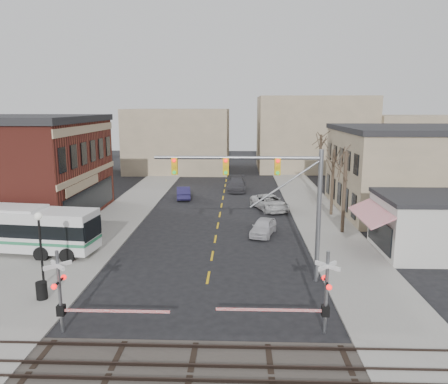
# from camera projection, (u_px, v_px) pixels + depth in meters

# --- Properties ---
(ground) EXTENTS (160.00, 160.00, 0.00)m
(ground) POSITION_uv_depth(u_px,v_px,m) (206.00, 291.00, 25.06)
(ground) COLOR black
(ground) RESTS_ON ground
(sidewalk_west) EXTENTS (5.00, 60.00, 0.12)m
(sidewalk_west) POSITION_uv_depth(u_px,v_px,m) (129.00, 209.00, 44.99)
(sidewalk_west) COLOR gray
(sidewalk_west) RESTS_ON ground
(sidewalk_east) EXTENTS (5.00, 60.00, 0.12)m
(sidewalk_east) POSITION_uv_depth(u_px,v_px,m) (314.00, 210.00, 44.32)
(sidewalk_east) COLOR gray
(sidewalk_east) RESTS_ON ground
(ballast_strip) EXTENTS (160.00, 5.00, 0.06)m
(ballast_strip) POSITION_uv_depth(u_px,v_px,m) (190.00, 375.00, 17.21)
(ballast_strip) COLOR #332D28
(ballast_strip) RESTS_ON ground
(rail_tracks) EXTENTS (160.00, 3.91, 0.14)m
(rail_tracks) POSITION_uv_depth(u_px,v_px,m) (190.00, 373.00, 17.19)
(rail_tracks) COLOR #2D231E
(rail_tracks) RESTS_ON ground
(tan_building) EXTENTS (20.30, 15.30, 8.50)m
(tan_building) POSITION_uv_depth(u_px,v_px,m) (443.00, 170.00, 43.07)
(tan_building) COLOR gray
(tan_building) RESTS_ON ground
(awning_shop) EXTENTS (9.74, 6.20, 4.30)m
(awning_shop) POSITION_uv_depth(u_px,v_px,m) (437.00, 225.00, 30.94)
(awning_shop) COLOR beige
(awning_shop) RESTS_ON ground
(tree_east_a) EXTENTS (0.28, 0.28, 6.75)m
(tree_east_a) POSITION_uv_depth(u_px,v_px,m) (344.00, 192.00, 35.78)
(tree_east_a) COLOR #382B21
(tree_east_a) RESTS_ON sidewalk_east
(tree_east_b) EXTENTS (0.28, 0.28, 6.30)m
(tree_east_b) POSITION_uv_depth(u_px,v_px,m) (332.00, 182.00, 41.70)
(tree_east_b) COLOR #382B21
(tree_east_b) RESTS_ON sidewalk_east
(tree_east_c) EXTENTS (0.28, 0.28, 7.20)m
(tree_east_c) POSITION_uv_depth(u_px,v_px,m) (320.00, 166.00, 49.45)
(tree_east_c) COLOR #382B21
(tree_east_c) RESTS_ON sidewalk_east
(transit_bus) EXTENTS (12.92, 4.26, 3.26)m
(transit_bus) POSITION_uv_depth(u_px,v_px,m) (10.00, 228.00, 31.25)
(transit_bus) COLOR silver
(transit_bus) RESTS_ON ground
(traffic_signal_mast) EXTENTS (9.81, 0.30, 8.00)m
(traffic_signal_mast) POSITION_uv_depth(u_px,v_px,m) (273.00, 188.00, 25.54)
(traffic_signal_mast) COLOR gray
(traffic_signal_mast) RESTS_ON ground
(rr_crossing_west) EXTENTS (5.60, 1.36, 4.00)m
(rr_crossing_west) POSITION_uv_depth(u_px,v_px,m) (69.00, 293.00, 20.14)
(rr_crossing_west) COLOR gray
(rr_crossing_west) RESTS_ON ground
(rr_crossing_east) EXTENTS (5.60, 1.36, 4.00)m
(rr_crossing_east) POSITION_uv_depth(u_px,v_px,m) (317.00, 293.00, 20.10)
(rr_crossing_east) COLOR gray
(rr_crossing_east) RESTS_ON ground
(street_lamp) EXTENTS (0.44, 0.44, 4.36)m
(street_lamp) POSITION_uv_depth(u_px,v_px,m) (40.00, 234.00, 25.11)
(street_lamp) COLOR black
(street_lamp) RESTS_ON sidewalk_west
(trash_bin) EXTENTS (0.60, 0.60, 0.96)m
(trash_bin) POSITION_uv_depth(u_px,v_px,m) (42.00, 290.00, 23.69)
(trash_bin) COLOR black
(trash_bin) RESTS_ON sidewalk_west
(car_a) EXTENTS (2.69, 4.36, 1.39)m
(car_a) POSITION_uv_depth(u_px,v_px,m) (263.00, 227.00, 35.84)
(car_a) COLOR #B9B8BD
(car_a) RESTS_ON ground
(car_b) EXTENTS (2.12, 4.52, 1.43)m
(car_b) POSITION_uv_depth(u_px,v_px,m) (183.00, 192.00, 49.99)
(car_b) COLOR #201C47
(car_b) RESTS_ON ground
(car_c) EXTENTS (4.20, 5.93, 1.50)m
(car_c) POSITION_uv_depth(u_px,v_px,m) (270.00, 203.00, 44.55)
(car_c) COLOR silver
(car_c) RESTS_ON ground
(car_d) EXTENTS (2.39, 5.68, 1.64)m
(car_d) POSITION_uv_depth(u_px,v_px,m) (237.00, 184.00, 54.86)
(car_d) COLOR #3B3B3F
(car_d) RESTS_ON ground
(pedestrian_near) EXTENTS (0.62, 0.74, 1.72)m
(pedestrian_near) POSITION_uv_depth(u_px,v_px,m) (73.00, 248.00, 29.60)
(pedestrian_near) COLOR #594947
(pedestrian_near) RESTS_ON sidewalk_west
(pedestrian_far) EXTENTS (0.96, 0.90, 1.58)m
(pedestrian_far) POSITION_uv_depth(u_px,v_px,m) (70.00, 236.00, 32.58)
(pedestrian_far) COLOR #2C374D
(pedestrian_far) RESTS_ON sidewalk_west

